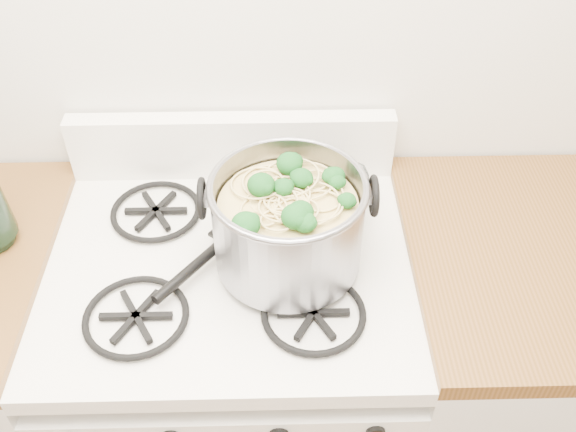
{
  "coord_description": "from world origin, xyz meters",
  "views": [
    {
      "loc": [
        0.1,
        0.34,
        1.88
      ],
      "look_at": [
        0.12,
        1.25,
        1.04
      ],
      "focal_mm": 40.0,
      "sensor_mm": 36.0,
      "label": 1
    }
  ],
  "objects_px": {
    "gas_range": "(240,386)",
    "spatula": "(240,227)",
    "stock_pot": "(288,224)",
    "glass_bowl": "(311,204)"
  },
  "relations": [
    {
      "from": "gas_range",
      "to": "spatula",
      "type": "relative_size",
      "value": 2.98
    },
    {
      "from": "gas_range",
      "to": "glass_bowl",
      "type": "xyz_separation_m",
      "value": [
        0.18,
        0.14,
        0.5
      ]
    },
    {
      "from": "spatula",
      "to": "stock_pot",
      "type": "bearing_deg",
      "value": -2.26
    },
    {
      "from": "spatula",
      "to": "glass_bowl",
      "type": "xyz_separation_m",
      "value": [
        0.16,
        0.07,
        0.0
      ]
    },
    {
      "from": "gas_range",
      "to": "spatula",
      "type": "bearing_deg",
      "value": 72.06
    },
    {
      "from": "spatula",
      "to": "gas_range",
      "type": "bearing_deg",
      "value": -69.96
    },
    {
      "from": "stock_pot",
      "to": "spatula",
      "type": "bearing_deg",
      "value": 139.76
    },
    {
      "from": "stock_pot",
      "to": "spatula",
      "type": "xyz_separation_m",
      "value": [
        -0.1,
        0.08,
        -0.08
      ]
    },
    {
      "from": "spatula",
      "to": "glass_bowl",
      "type": "bearing_deg",
      "value": 61.01
    },
    {
      "from": "gas_range",
      "to": "glass_bowl",
      "type": "height_order",
      "value": "glass_bowl"
    }
  ]
}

